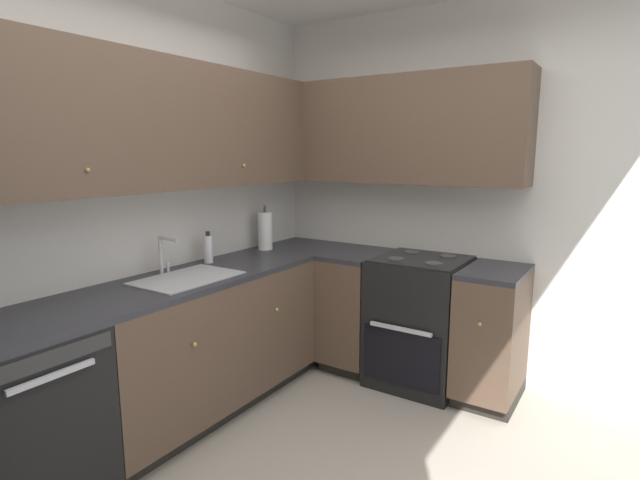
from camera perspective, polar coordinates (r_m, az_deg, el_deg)
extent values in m
cube|color=silver|center=(3.09, -23.73, 3.50)|extent=(3.77, 0.05, 2.68)
cube|color=silver|center=(3.71, 16.55, 4.87)|extent=(0.05, 3.11, 2.68)
cube|color=black|center=(2.74, -31.27, -17.72)|extent=(0.60, 0.60, 0.87)
cube|color=#333333|center=(2.33, -28.79, -11.96)|extent=(0.55, 0.01, 0.07)
cube|color=silver|center=(2.35, -28.48, -13.65)|extent=(0.36, 0.02, 0.02)
cube|color=brown|center=(3.29, -13.27, -10.96)|extent=(1.63, 0.60, 0.78)
cube|color=black|center=(3.49, -13.33, -17.53)|extent=(1.63, 0.54, 0.09)
sphere|color=tan|center=(2.80, -14.28, -11.62)|extent=(0.02, 0.02, 0.02)
sphere|color=tan|center=(3.29, -5.01, -8.02)|extent=(0.02, 0.02, 0.02)
cube|color=#2D2D33|center=(3.17, -13.60, -4.08)|extent=(2.84, 0.60, 0.03)
cube|color=brown|center=(3.85, 4.20, -7.63)|extent=(0.60, 0.39, 0.78)
cube|color=black|center=(4.02, 4.33, -13.42)|extent=(0.54, 0.39, 0.09)
cube|color=brown|center=(3.50, 19.20, -9.98)|extent=(0.60, 0.37, 0.78)
cube|color=black|center=(3.69, 18.92, -16.20)|extent=(0.54, 0.37, 0.09)
sphere|color=tan|center=(3.17, 17.96, -9.24)|extent=(0.02, 0.02, 0.02)
cube|color=#2D2D33|center=(3.74, 4.28, -1.68)|extent=(0.60, 0.39, 0.03)
cube|color=#2D2D33|center=(3.39, 19.59, -3.48)|extent=(0.60, 0.37, 0.03)
cube|color=black|center=(3.67, 11.47, -9.15)|extent=(0.64, 0.62, 0.90)
cube|color=black|center=(3.44, 9.31, -13.28)|extent=(0.02, 0.55, 0.38)
cube|color=silver|center=(3.35, 9.25, -10.10)|extent=(0.02, 0.43, 0.02)
cube|color=black|center=(3.55, 11.72, -2.13)|extent=(0.59, 0.60, 0.01)
cube|color=black|center=(3.81, 13.44, -0.29)|extent=(0.03, 0.60, 0.15)
cylinder|color=#4C4C4C|center=(3.37, 13.01, -2.64)|extent=(0.11, 0.11, 0.01)
cylinder|color=#4C4C4C|center=(3.47, 8.78, -2.14)|extent=(0.11, 0.11, 0.01)
cylinder|color=#4C4C4C|center=(3.63, 14.55, -1.81)|extent=(0.11, 0.11, 0.01)
cylinder|color=#4C4C4C|center=(3.72, 10.57, -1.37)|extent=(0.11, 0.11, 0.01)
cube|color=brown|center=(3.08, -18.36, 12.48)|extent=(2.52, 0.32, 0.75)
sphere|color=tan|center=(2.62, -25.22, 7.31)|extent=(0.02, 0.02, 0.02)
sphere|color=tan|center=(3.34, -8.77, 8.51)|extent=(0.02, 0.02, 0.02)
cube|color=brown|center=(3.71, 8.04, 12.37)|extent=(0.32, 1.95, 0.75)
cube|color=#B7B7BC|center=(3.06, -15.05, -4.25)|extent=(0.60, 0.40, 0.01)
cube|color=gray|center=(3.07, -15.01, -5.14)|extent=(0.55, 0.36, 0.09)
cube|color=#99999E|center=(3.06, -15.02, -4.89)|extent=(0.02, 0.35, 0.06)
cylinder|color=silver|center=(3.20, -17.90, -1.67)|extent=(0.02, 0.02, 0.23)
cylinder|color=silver|center=(3.13, -17.14, 0.09)|extent=(0.02, 0.15, 0.02)
cylinder|color=silver|center=(3.25, -17.14, -3.03)|extent=(0.02, 0.02, 0.06)
cylinder|color=silver|center=(3.44, -12.77, -1.06)|extent=(0.06, 0.06, 0.19)
cylinder|color=#262626|center=(3.42, -12.84, 0.72)|extent=(0.03, 0.03, 0.03)
cylinder|color=white|center=(3.84, -6.35, 1.06)|extent=(0.11, 0.11, 0.29)
cylinder|color=#3F3F3F|center=(3.84, -6.35, 1.36)|extent=(0.02, 0.02, 0.35)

